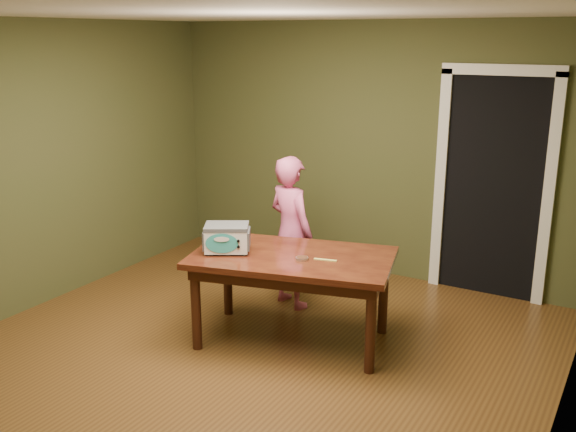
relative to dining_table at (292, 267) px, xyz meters
The scene contains 8 objects.
floor 0.93m from the dining_table, 105.51° to the right, with size 5.00×5.00×0.00m, color brown.
room_shell 1.25m from the dining_table, 105.51° to the right, with size 4.52×5.02×2.61m.
doorway 2.45m from the dining_table, 62.35° to the left, with size 1.10×0.66×2.25m.
dining_table is the anchor object (origin of this frame).
toy_oven 0.58m from the dining_table, 158.08° to the right, with size 0.43×0.39×0.23m.
baking_pan 0.18m from the dining_table, 26.50° to the right, with size 0.10×0.10×0.02m.
spatula 0.31m from the dining_table, ahead, with size 0.18×0.03×0.01m, color #D9D35E.
child 0.75m from the dining_table, 120.82° to the left, with size 0.52×0.34×1.42m, color #D05587.
Camera 1 is at (2.60, -3.58, 2.45)m, focal length 40.00 mm.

